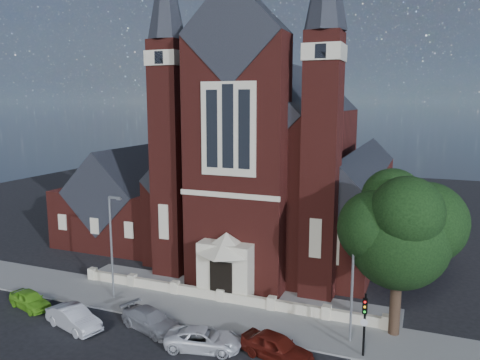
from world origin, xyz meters
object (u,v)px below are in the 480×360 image
at_px(street_tree, 401,233).
at_px(street_lamp_left, 112,241).
at_px(car_lime_van, 30,300).
at_px(car_silver_a, 74,318).
at_px(car_white_suv, 204,339).
at_px(car_silver_b, 151,320).
at_px(traffic_signal, 365,317).
at_px(church, 284,167).
at_px(parish_hall, 131,203).
at_px(street_lamp_right, 354,273).
at_px(car_dark_red, 277,347).

distance_m(street_tree, street_lamp_left, 20.71).
distance_m(street_lamp_left, car_lime_van, 7.19).
distance_m(car_lime_van, car_silver_a, 5.33).
xyz_separation_m(street_tree, car_white_suv, (-10.82, -5.86, -6.30)).
relative_size(car_lime_van, car_silver_b, 0.83).
relative_size(street_lamp_left, traffic_signal, 2.02).
bearing_deg(car_lime_van, car_silver_b, -71.24).
height_order(car_lime_van, car_silver_a, car_silver_a).
bearing_deg(car_silver_b, church, 12.10).
bearing_deg(street_tree, parish_hall, 156.74).
bearing_deg(church, parish_hall, -162.84).
xyz_separation_m(parish_hall, street_tree, (28.60, -12.29, 2.95)).
height_order(car_silver_b, car_white_suv, car_silver_b).
distance_m(street_lamp_right, car_lime_van, 23.37).
bearing_deg(traffic_signal, street_lamp_left, 175.24).
height_order(car_silver_b, car_dark_red, car_dark_red).
height_order(street_tree, car_silver_b, street_tree).
xyz_separation_m(street_tree, car_lime_van, (-25.24, -5.42, -6.30)).
bearing_deg(car_lime_van, street_tree, -61.84).
xyz_separation_m(street_lamp_right, car_silver_b, (-12.69, -3.23, -3.92)).
distance_m(street_lamp_left, traffic_signal, 19.08).
xyz_separation_m(church, car_dark_red, (6.26, -22.51, -7.42)).
bearing_deg(parish_hall, traffic_signal, -29.98).
distance_m(traffic_signal, car_dark_red, 5.45).
xyz_separation_m(street_lamp_left, car_silver_b, (5.31, -3.23, -3.92)).
relative_size(traffic_signal, car_lime_van, 1.03).
distance_m(car_silver_a, car_silver_b, 5.18).
distance_m(church, traffic_signal, 23.94).
bearing_deg(parish_hall, car_silver_b, -52.14).
xyz_separation_m(car_silver_a, car_silver_b, (4.87, 1.76, -0.06)).
bearing_deg(car_white_suv, car_lime_van, 75.81).
distance_m(street_tree, car_dark_red, 10.31).
distance_m(street_lamp_left, car_dark_red, 15.11).
height_order(church, street_tree, church).
distance_m(traffic_signal, car_silver_a, 18.87).
height_order(street_tree, car_lime_van, street_tree).
distance_m(parish_hall, street_tree, 31.27).
relative_size(car_lime_van, car_silver_a, 0.86).
relative_size(church, traffic_signal, 8.72).
distance_m(church, parish_hall, 17.26).
height_order(parish_hall, street_lamp_left, parish_hall).
bearing_deg(car_dark_red, car_lime_van, 107.31).
height_order(car_silver_a, car_dark_red, car_dark_red).
distance_m(parish_hall, street_lamp_right, 29.62).
bearing_deg(car_silver_a, car_white_suv, -68.68).
height_order(traffic_signal, car_dark_red, traffic_signal).
distance_m(church, car_lime_van, 27.01).
height_order(street_lamp_right, car_silver_b, street_lamp_right).
bearing_deg(church, car_dark_red, -74.45).
xyz_separation_m(traffic_signal, car_white_suv, (-9.22, -2.58, -1.93)).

